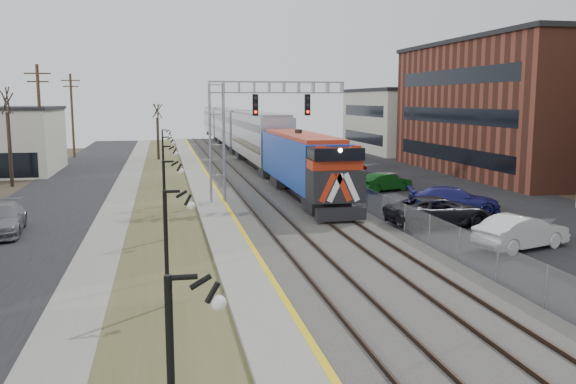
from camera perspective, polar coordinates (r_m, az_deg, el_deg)
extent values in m
cube|color=black|center=(48.26, -20.45, -0.16)|extent=(7.00, 120.00, 0.04)
cube|color=gray|center=(47.77, -15.12, 0.03)|extent=(2.00, 120.00, 0.08)
cube|color=#494F2A|center=(47.68, -11.52, 0.13)|extent=(4.00, 120.00, 0.06)
cube|color=gray|center=(47.76, -7.92, 0.34)|extent=(2.00, 120.00, 0.24)
cube|color=#595651|center=(48.34, -2.00, 0.49)|extent=(8.00, 120.00, 0.20)
cube|color=black|center=(51.71, 11.23, 0.78)|extent=(16.00, 120.00, 0.04)
cube|color=gold|center=(47.80, -6.87, 0.52)|extent=(0.24, 120.00, 0.01)
cube|color=#2D2119|center=(47.93, -5.24, 0.61)|extent=(0.08, 120.00, 0.15)
cube|color=#2D2119|center=(48.12, -3.46, 0.66)|extent=(0.08, 120.00, 0.15)
cube|color=#2D2119|center=(48.44, -1.12, 0.72)|extent=(0.08, 120.00, 0.15)
cube|color=#2D2119|center=(48.74, 0.61, 0.77)|extent=(0.08, 120.00, 0.15)
cube|color=#153BAC|center=(41.75, 1.59, 2.49)|extent=(3.00, 17.00, 4.25)
cube|color=black|center=(33.68, 4.97, -2.07)|extent=(2.80, 0.50, 0.70)
cube|color=#93959C|center=(61.57, -2.76, 4.97)|extent=(3.00, 22.00, 5.33)
cube|color=#93959C|center=(84.13, -5.18, 5.92)|extent=(3.00, 22.00, 5.33)
cube|color=#93959C|center=(106.80, -6.59, 6.47)|extent=(3.00, 22.00, 5.33)
cube|color=gray|center=(40.43, -6.66, 4.41)|extent=(1.00, 1.00, 8.00)
cube|color=gray|center=(40.88, -1.08, 9.77)|extent=(9.00, 0.80, 0.80)
cube|color=black|center=(40.18, -3.08, 8.14)|extent=(0.35, 0.25, 1.40)
cube|color=black|center=(40.85, 1.83, 8.15)|extent=(0.35, 0.25, 1.40)
cylinder|color=black|center=(20.77, -11.32, -5.30)|extent=(0.14, 0.14, 4.00)
cylinder|color=black|center=(30.57, -11.47, -0.84)|extent=(0.14, 0.14, 4.00)
cylinder|color=black|center=(40.48, -11.55, 1.45)|extent=(0.14, 0.14, 4.00)
cylinder|color=black|center=(50.42, -11.60, 2.83)|extent=(0.14, 0.14, 4.00)
cylinder|color=black|center=(62.37, -11.64, 3.91)|extent=(0.14, 0.14, 4.00)
cylinder|color=#4C3823|center=(58.16, -22.17, 6.09)|extent=(0.28, 0.28, 10.00)
cylinder|color=#4C3823|center=(77.91, -19.53, 6.72)|extent=(0.28, 0.28, 10.00)
cube|color=gray|center=(49.12, 2.84, 1.44)|extent=(0.04, 120.00, 1.60)
cube|color=brown|center=(62.29, 21.62, 7.17)|extent=(16.00, 26.00, 12.00)
cube|color=#B9B5A2|center=(84.39, 12.19, 6.44)|extent=(16.00, 18.00, 8.00)
cylinder|color=#382D23|center=(53.68, -24.58, 3.62)|extent=(0.30, 0.30, 5.95)
cylinder|color=#382D23|center=(72.31, -12.07, 4.88)|extent=(0.30, 0.30, 4.90)
imported|color=silver|center=(30.49, 21.00, -3.57)|extent=(5.13, 3.09, 1.60)
imported|color=black|center=(34.55, 13.92, -1.83)|extent=(6.05, 3.08, 1.64)
imported|color=navy|center=(38.67, 15.22, -0.79)|extent=(5.99, 3.55, 1.63)
imported|color=slate|center=(48.06, 9.35, 1.08)|extent=(4.53, 3.22, 1.43)
imported|color=#0D4410|center=(46.97, 9.09, 0.86)|extent=(4.35, 2.50, 1.36)
imported|color=slate|center=(34.92, -25.29, -2.36)|extent=(2.73, 5.59, 1.57)
imported|color=#A50F0C|center=(58.11, 4.98, 2.44)|extent=(5.23, 2.82, 1.40)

